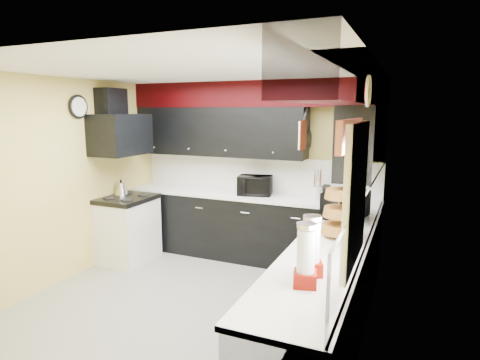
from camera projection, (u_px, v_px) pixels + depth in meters
The scene contains 35 objects.
ground at pixel (195, 302), 4.46m from camera, with size 3.60×3.60×0.00m, color gray.
wall_back at pixel (255, 170), 5.87m from camera, with size 3.60×0.06×2.50m, color #E0C666.
wall_right at pixel (370, 209), 3.54m from camera, with size 0.06×3.60×2.50m, color #E0C666.
wall_left at pixel (66, 180), 4.95m from camera, with size 0.06×3.60×2.50m, color #E0C666.
ceiling at pixel (190, 71), 4.03m from camera, with size 3.60×3.60×0.06m, color white.
cab_back at pixel (247, 228), 5.74m from camera, with size 3.60×0.60×0.90m, color black.
cab_right at pixel (326, 301), 3.52m from camera, with size 0.60×3.00×0.90m, color black.
counter_back at pixel (247, 195), 5.66m from camera, with size 3.62×0.64×0.04m, color white.
counter_right at pixel (328, 250), 3.44m from camera, with size 0.64×3.02×0.04m, color white.
splash_back at pixel (254, 174), 5.87m from camera, with size 3.60×0.02×0.50m, color white.
splash_right at pixel (368, 215), 3.55m from camera, with size 0.02×3.60×0.50m, color white.
upper_back at pixel (218, 132), 5.81m from camera, with size 2.60×0.35×0.70m, color black.
upper_right at pixel (365, 139), 4.32m from camera, with size 0.35×1.80×0.70m, color black.
soffit_back at pixel (250, 94), 5.52m from camera, with size 3.60×0.36×0.35m, color black.
soffit_right at pixel (352, 83), 3.26m from camera, with size 0.36×3.24×0.35m, color black.
stove at pixel (128, 231), 5.65m from camera, with size 0.60×0.75×0.86m, color white.
cooktop at pixel (127, 199), 5.57m from camera, with size 0.62×0.77×0.06m, color black.
hood at pixel (121, 135), 5.44m from camera, with size 0.50×0.78×0.55m, color black.
hood_duct at pixel (111, 103), 5.42m from camera, with size 0.24×0.40×0.40m, color black.
window at pixel (356, 195), 2.68m from camera, with size 0.03×0.86×0.96m, color white, non-canonical shape.
valance at pixel (350, 134), 2.63m from camera, with size 0.04×0.88×0.20m, color red.
pan_top at pixel (307, 119), 5.19m from camera, with size 0.03×0.22×0.40m, color black, non-canonical shape.
pan_mid at pixel (304, 139), 5.12m from camera, with size 0.03×0.28×0.46m, color black, non-canonical shape.
pan_low at pixel (309, 140), 5.36m from camera, with size 0.03×0.24×0.42m, color black, non-canonical shape.
cut_board at pixel (302, 135), 5.00m from camera, with size 0.03×0.26×0.35m, color white.
baskets at pixel (339, 212), 3.70m from camera, with size 0.27×0.27×0.50m, color brown, non-canonical shape.
clock at pixel (78, 107), 5.01m from camera, with size 0.03×0.30×0.30m, color black, non-canonical shape.
deco_plate at pixel (368, 91), 3.06m from camera, with size 0.03×0.24×0.24m, color white, non-canonical shape.
toaster_oven at pixel (255, 185), 5.59m from camera, with size 0.46×0.38×0.27m, color black.
microwave at pixel (346, 205), 4.39m from camera, with size 0.52×0.35×0.29m, color black.
utensil_crock at pixel (317, 193), 5.27m from camera, with size 0.17×0.17×0.18m, color silver.
knife_block at pixel (326, 193), 5.26m from camera, with size 0.09×0.12×0.19m, color black.
kettle at pixel (121, 188), 5.72m from camera, with size 0.19×0.19×0.17m, color #AAAAAF, non-canonical shape.
dispenser_a at pixel (311, 247), 2.85m from camera, with size 0.15×0.15×0.42m, color maroon, non-canonical shape.
dispenser_b at pixel (306, 257), 2.66m from camera, with size 0.15×0.15×0.41m, color #5A000E, non-canonical shape.
Camera 1 is at (2.12, -3.61, 2.11)m, focal length 30.00 mm.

